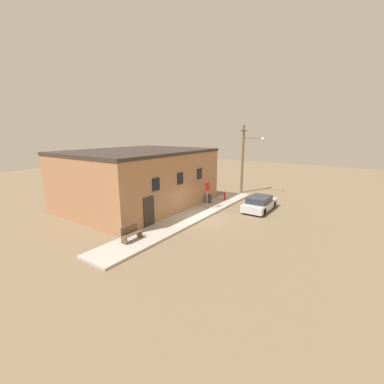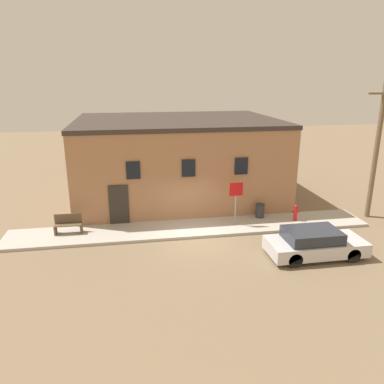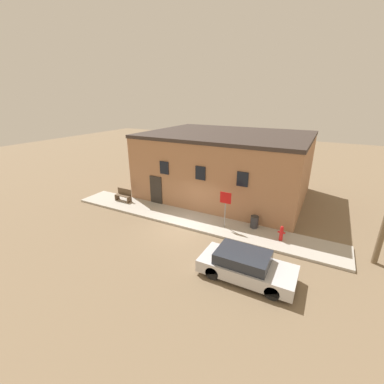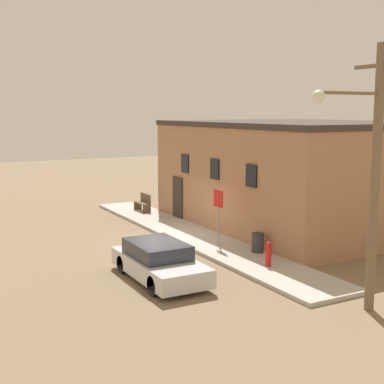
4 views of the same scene
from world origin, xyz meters
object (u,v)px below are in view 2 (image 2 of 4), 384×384
at_px(utility_pole, 379,147).
at_px(trash_bin, 260,211).
at_px(bench, 68,224).
at_px(parked_car, 314,243).
at_px(fire_hydrant, 296,213).
at_px(stop_sign, 236,195).

bearing_deg(utility_pole, trash_bin, 173.57).
height_order(bench, parked_car, parked_car).
distance_m(fire_hydrant, trash_bin, 1.86).
xyz_separation_m(stop_sign, parked_car, (2.45, -3.73, -1.12)).
bearing_deg(parked_car, utility_pole, 36.26).
bearing_deg(parked_car, bench, 159.34).
xyz_separation_m(utility_pole, parked_car, (-5.22, -3.83, -3.31)).
distance_m(utility_pole, parked_car, 7.27).
bearing_deg(bench, fire_hydrant, -1.45).
xyz_separation_m(bench, trash_bin, (9.90, 0.46, -0.06)).
xyz_separation_m(trash_bin, parked_car, (0.84, -4.51, 0.08)).
bearing_deg(trash_bin, utility_pole, -6.43).
height_order(utility_pole, parked_car, utility_pole).
relative_size(fire_hydrant, bench, 0.66).
relative_size(stop_sign, parked_car, 0.54).
xyz_separation_m(fire_hydrant, bench, (-11.60, 0.29, 0.00)).
distance_m(fire_hydrant, stop_sign, 3.50).
xyz_separation_m(stop_sign, trash_bin, (1.61, 0.78, -1.20)).
height_order(fire_hydrant, trash_bin, fire_hydrant).
bearing_deg(fire_hydrant, parked_car, -102.83).
relative_size(fire_hydrant, parked_car, 0.21).
bearing_deg(bench, parked_car, -20.66).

